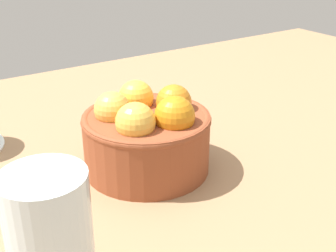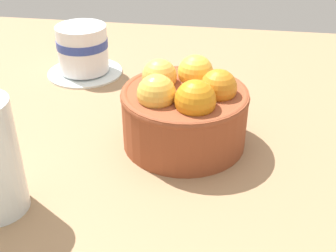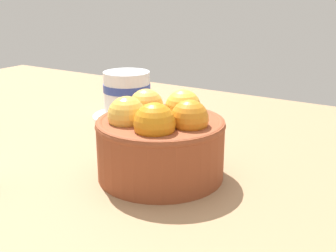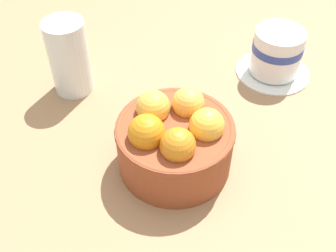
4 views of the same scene
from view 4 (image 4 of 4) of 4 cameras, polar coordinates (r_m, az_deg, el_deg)
ground_plane at (r=58.02cm, az=0.86°, el=-6.57°), size 152.61×87.59×4.80cm
terracotta_bowl at (r=52.72cm, az=0.91°, el=-1.88°), size 14.97×14.97×9.95cm
coffee_cup at (r=70.19cm, az=14.54°, el=9.50°), size 12.02×12.02×7.87cm
water_glass at (r=65.40cm, az=-13.33°, el=9.11°), size 6.11×6.11×11.82cm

